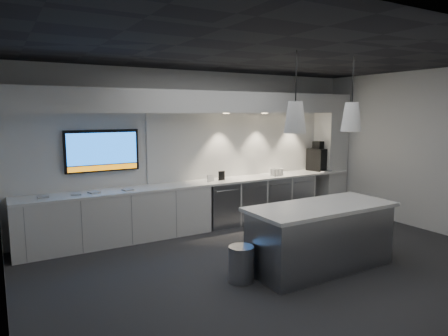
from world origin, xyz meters
TOP-DOWN VIEW (x-y plane):
  - floor at (0.00, 0.00)m, footprint 7.00×7.00m
  - ceiling at (0.00, 0.00)m, footprint 7.00×7.00m
  - wall_back at (0.00, 2.50)m, footprint 7.00×0.00m
  - wall_right at (3.50, 0.00)m, footprint 0.00×7.00m
  - back_counter at (0.00, 2.17)m, footprint 6.80×0.65m
  - left_base_cabinets at (-1.75, 2.17)m, footprint 3.30×0.63m
  - fridge_unit_a at (0.25, 2.17)m, footprint 0.60×0.61m
  - fridge_unit_b at (0.88, 2.17)m, footprint 0.60×0.61m
  - fridge_unit_c at (1.51, 2.17)m, footprint 0.60×0.61m
  - fridge_unit_d at (2.14, 2.17)m, footprint 0.60×0.61m
  - backsplash at (1.20, 2.48)m, footprint 4.60×0.03m
  - soffit at (0.00, 2.20)m, footprint 6.90×0.60m
  - column at (3.20, 2.20)m, footprint 0.55×0.55m
  - wall_tv at (-1.90, 2.45)m, footprint 1.25×0.07m
  - island at (0.43, -0.43)m, footprint 2.18×0.94m
  - bin at (-0.79, -0.26)m, footprint 0.40×0.40m
  - coffee_machine at (2.84, 2.20)m, footprint 0.43×0.58m
  - sign_black at (0.29, 2.17)m, footprint 0.14×0.03m
  - sign_white at (0.03, 2.12)m, footprint 0.18×0.08m
  - cup_cluster at (1.57, 2.09)m, footprint 0.26×0.17m
  - tray_a at (-2.90, 2.16)m, footprint 0.16×0.16m
  - tray_b at (-2.41, 2.14)m, footprint 0.19×0.19m
  - tray_c at (-2.14, 2.15)m, footprint 0.20×0.20m
  - tray_d at (-1.59, 2.08)m, footprint 0.19×0.19m
  - pendant_left at (-0.08, -0.43)m, footprint 0.29×0.29m
  - pendant_right at (0.95, -0.43)m, footprint 0.29×0.29m

SIDE VIEW (x-z plane):
  - floor at x=0.00m, z-range 0.00..0.00m
  - bin at x=-0.79m, z-range 0.00..0.48m
  - fridge_unit_a at x=0.25m, z-range 0.00..0.85m
  - fridge_unit_b at x=0.88m, z-range 0.00..0.85m
  - fridge_unit_c at x=1.51m, z-range 0.00..0.85m
  - fridge_unit_d at x=2.14m, z-range 0.00..0.85m
  - left_base_cabinets at x=-1.75m, z-range 0.00..0.86m
  - island at x=0.43m, z-range 0.00..0.93m
  - back_counter at x=0.00m, z-range 0.86..0.90m
  - tray_a at x=-2.90m, z-range 0.90..0.92m
  - tray_b at x=-2.41m, z-range 0.90..0.92m
  - tray_c at x=-2.14m, z-range 0.90..0.92m
  - tray_d at x=-1.59m, z-range 0.90..0.92m
  - sign_white at x=0.03m, z-range 0.90..1.04m
  - cup_cluster at x=1.57m, z-range 0.90..1.04m
  - sign_black at x=0.29m, z-range 0.90..1.08m
  - coffee_machine at x=2.84m, z-range 0.84..1.50m
  - column at x=3.20m, z-range 0.00..2.60m
  - wall_back at x=0.00m, z-range -2.00..5.00m
  - wall_right at x=3.50m, z-range -2.00..5.00m
  - backsplash at x=1.20m, z-range 0.90..2.20m
  - wall_tv at x=-1.90m, z-range 1.20..1.92m
  - pendant_left at x=-0.08m, z-range 1.60..2.71m
  - pendant_right at x=0.95m, z-range 1.60..2.71m
  - soffit at x=0.00m, z-range 2.20..2.60m
  - ceiling at x=0.00m, z-range 3.00..3.00m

